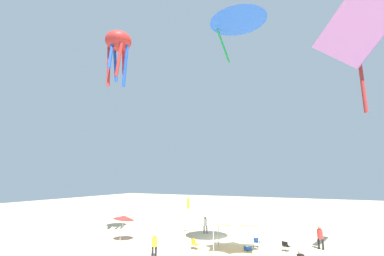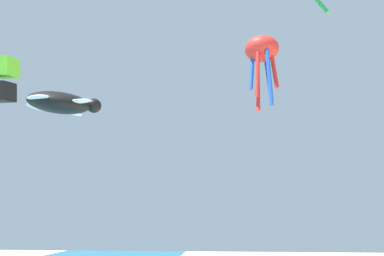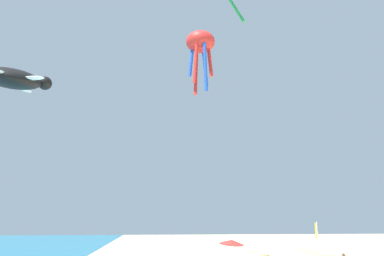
% 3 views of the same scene
% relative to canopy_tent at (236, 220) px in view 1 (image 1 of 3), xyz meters
% --- Properties ---
extents(ground, '(120.00, 120.00, 0.10)m').
position_rel_canopy_tent_xyz_m(ground, '(2.21, -3.83, -2.50)').
color(ground, beige).
extents(canopy_tent, '(4.06, 3.69, 2.71)m').
position_rel_canopy_tent_xyz_m(canopy_tent, '(0.00, 0.00, 0.00)').
color(canopy_tent, '#B7B7BC').
rests_on(canopy_tent, ground).
extents(beach_umbrella, '(2.05, 2.02, 2.47)m').
position_rel_canopy_tent_xyz_m(beach_umbrella, '(10.91, 1.08, -0.34)').
color(beach_umbrella, silver).
rests_on(beach_umbrella, ground).
extents(folding_chair_facing_ocean, '(0.64, 0.72, 0.82)m').
position_rel_canopy_tent_xyz_m(folding_chair_facing_ocean, '(-1.14, -2.06, -1.98)').
color(folding_chair_facing_ocean, black).
rests_on(folding_chair_facing_ocean, ground).
extents(folding_chair_left_of_tent, '(0.74, 0.66, 0.82)m').
position_rel_canopy_tent_xyz_m(folding_chair_left_of_tent, '(3.43, 0.82, -1.98)').
color(folding_chair_left_of_tent, black).
rests_on(folding_chair_left_of_tent, ground).
extents(folding_chair_right_of_tent, '(0.68, 0.75, 0.82)m').
position_rel_canopy_tent_xyz_m(folding_chair_right_of_tent, '(-3.58, -1.73, -1.98)').
color(folding_chair_right_of_tent, black).
rests_on(folding_chair_right_of_tent, ground).
extents(cooler_box, '(0.66, 0.74, 0.40)m').
position_rel_canopy_tent_xyz_m(cooler_box, '(-0.69, -0.77, -2.25)').
color(cooler_box, blue).
rests_on(cooler_box, ground).
extents(banner_flag, '(0.36, 0.06, 3.81)m').
position_rel_canopy_tent_xyz_m(banner_flag, '(6.51, -4.30, -0.16)').
color(banner_flag, silver).
rests_on(banner_flag, ground).
extents(person_watching_sky, '(0.39, 0.41, 1.64)m').
position_rel_canopy_tent_xyz_m(person_watching_sky, '(5.29, 4.15, -1.48)').
color(person_watching_sky, black).
rests_on(person_watching_sky, ground).
extents(person_beachcomber, '(0.41, 0.41, 1.74)m').
position_rel_canopy_tent_xyz_m(person_beachcomber, '(5.12, -5.47, -1.43)').
color(person_beachcomber, slate).
rests_on(person_beachcomber, ground).
extents(person_far_stroller, '(0.48, 0.45, 1.88)m').
position_rel_canopy_tent_xyz_m(person_far_stroller, '(-6.15, -3.69, -1.35)').
color(person_far_stroller, black).
rests_on(person_far_stroller, ground).
extents(kite_octopus_red, '(2.60, 2.60, 5.77)m').
position_rel_canopy_tent_xyz_m(kite_octopus_red, '(10.61, 3.57, 16.69)').
color(kite_octopus_red, red).
extents(kite_diamond_pink, '(1.66, 1.11, 2.79)m').
position_rel_canopy_tent_xyz_m(kite_diamond_pink, '(-7.46, 16.19, 6.37)').
color(kite_diamond_pink, pink).
extents(kite_delta_blue, '(6.10, 6.12, 3.59)m').
position_rel_canopy_tent_xyz_m(kite_delta_blue, '(-1.70, 3.64, 16.03)').
color(kite_delta_blue, blue).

